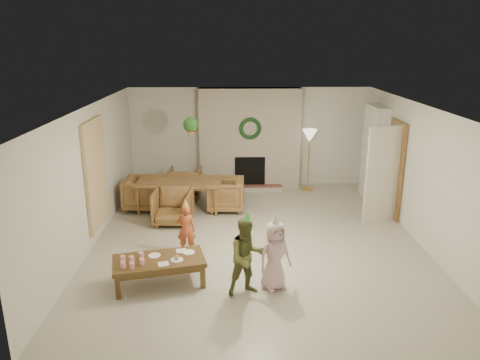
{
  "coord_description": "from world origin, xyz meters",
  "views": [
    {
      "loc": [
        -0.46,
        -8.0,
        3.6
      ],
      "look_at": [
        -0.3,
        0.4,
        1.05
      ],
      "focal_mm": 34.48,
      "sensor_mm": 36.0,
      "label": 1
    }
  ],
  "objects_px": {
    "dining_table": "(180,195)",
    "child_plaid": "(247,257)",
    "dining_chair_near": "(173,207)",
    "coffee_table_top": "(159,261)",
    "child_pink": "(275,256)",
    "dining_chair_left": "(143,193)",
    "dining_chair_far": "(185,183)",
    "child_red": "(186,229)",
    "dining_chair_right": "(226,194)"
  },
  "relations": [
    {
      "from": "dining_chair_near",
      "to": "child_red",
      "type": "xyz_separation_m",
      "value": [
        0.39,
        -1.4,
        0.09
      ]
    },
    {
      "from": "dining_chair_near",
      "to": "coffee_table_top",
      "type": "height_order",
      "value": "dining_chair_near"
    },
    {
      "from": "dining_chair_left",
      "to": "child_red",
      "type": "distance_m",
      "value": 2.54
    },
    {
      "from": "dining_table",
      "to": "child_pink",
      "type": "bearing_deg",
      "value": -59.54
    },
    {
      "from": "dining_table",
      "to": "dining_chair_far",
      "type": "xyz_separation_m",
      "value": [
        0.04,
        0.81,
        0.03
      ]
    },
    {
      "from": "child_red",
      "to": "child_plaid",
      "type": "height_order",
      "value": "child_plaid"
    },
    {
      "from": "child_plaid",
      "to": "dining_chair_far",
      "type": "bearing_deg",
      "value": 88.51
    },
    {
      "from": "dining_chair_near",
      "to": "child_pink",
      "type": "height_order",
      "value": "child_pink"
    },
    {
      "from": "child_plaid",
      "to": "coffee_table_top",
      "type": "bearing_deg",
      "value": 149.01
    },
    {
      "from": "dining_chair_right",
      "to": "child_pink",
      "type": "relative_size",
      "value": 0.74
    },
    {
      "from": "dining_chair_far",
      "to": "coffee_table_top",
      "type": "bearing_deg",
      "value": 92.88
    },
    {
      "from": "dining_chair_near",
      "to": "dining_chair_left",
      "type": "distance_m",
      "value": 1.15
    },
    {
      "from": "dining_table",
      "to": "dining_chair_near",
      "type": "distance_m",
      "value": 0.81
    },
    {
      "from": "child_pink",
      "to": "dining_chair_near",
      "type": "bearing_deg",
      "value": 98.82
    },
    {
      "from": "dining_chair_right",
      "to": "dining_chair_far",
      "type": "bearing_deg",
      "value": -128.66
    },
    {
      "from": "dining_table",
      "to": "dining_chair_left",
      "type": "distance_m",
      "value": 0.81
    },
    {
      "from": "dining_chair_left",
      "to": "coffee_table_top",
      "type": "bearing_deg",
      "value": -162.74
    },
    {
      "from": "dining_chair_right",
      "to": "child_red",
      "type": "xyz_separation_m",
      "value": [
        -0.66,
        -2.16,
        0.09
      ]
    },
    {
      "from": "coffee_table_top",
      "to": "dining_chair_left",
      "type": "bearing_deg",
      "value": 90.91
    },
    {
      "from": "dining_chair_near",
      "to": "dining_chair_right",
      "type": "bearing_deg",
      "value": 38.66
    },
    {
      "from": "dining_chair_right",
      "to": "child_plaid",
      "type": "xyz_separation_m",
      "value": [
        0.35,
        -3.53,
        0.23
      ]
    },
    {
      "from": "child_red",
      "to": "child_plaid",
      "type": "relative_size",
      "value": 0.76
    },
    {
      "from": "dining_chair_far",
      "to": "dining_chair_left",
      "type": "relative_size",
      "value": 1.0
    },
    {
      "from": "dining_chair_near",
      "to": "dining_table",
      "type": "bearing_deg",
      "value": 90.0
    },
    {
      "from": "dining_chair_far",
      "to": "child_red",
      "type": "distance_m",
      "value": 3.04
    },
    {
      "from": "dining_chair_near",
      "to": "child_pink",
      "type": "distance_m",
      "value": 3.2
    },
    {
      "from": "dining_table",
      "to": "child_plaid",
      "type": "bearing_deg",
      "value": -66.12
    },
    {
      "from": "dining_chair_far",
      "to": "child_pink",
      "type": "height_order",
      "value": "child_pink"
    },
    {
      "from": "dining_chair_near",
      "to": "dining_chair_far",
      "type": "relative_size",
      "value": 1.0
    },
    {
      "from": "dining_table",
      "to": "dining_chair_right",
      "type": "height_order",
      "value": "dining_chair_right"
    },
    {
      "from": "child_pink",
      "to": "dining_chair_far",
      "type": "bearing_deg",
      "value": 86.26
    },
    {
      "from": "dining_chair_right",
      "to": "coffee_table_top",
      "type": "height_order",
      "value": "dining_chair_right"
    },
    {
      "from": "dining_chair_right",
      "to": "child_pink",
      "type": "bearing_deg",
      "value": 15.83
    },
    {
      "from": "dining_chair_far",
      "to": "child_plaid",
      "type": "bearing_deg",
      "value": 109.77
    },
    {
      "from": "dining_chair_far",
      "to": "child_pink",
      "type": "distance_m",
      "value": 4.59
    },
    {
      "from": "dining_chair_left",
      "to": "child_pink",
      "type": "height_order",
      "value": "child_pink"
    },
    {
      "from": "dining_chair_left",
      "to": "coffee_table_top",
      "type": "xyz_separation_m",
      "value": [
        0.85,
        -3.33,
        0.03
      ]
    },
    {
      "from": "dining_table",
      "to": "dining_chair_far",
      "type": "height_order",
      "value": "dining_chair_far"
    },
    {
      "from": "dining_chair_far",
      "to": "dining_chair_right",
      "type": "xyz_separation_m",
      "value": [
        0.97,
        -0.87,
        0.0
      ]
    },
    {
      "from": "dining_table",
      "to": "child_pink",
      "type": "distance_m",
      "value": 3.88
    },
    {
      "from": "dining_table",
      "to": "dining_chair_left",
      "type": "relative_size",
      "value": 2.34
    },
    {
      "from": "coffee_table_top",
      "to": "child_plaid",
      "type": "distance_m",
      "value": 1.38
    },
    {
      "from": "dining_table",
      "to": "child_red",
      "type": "xyz_separation_m",
      "value": [
        0.35,
        -2.21,
        0.13
      ]
    },
    {
      "from": "dining_chair_near",
      "to": "child_red",
      "type": "relative_size",
      "value": 0.88
    },
    {
      "from": "dining_chair_left",
      "to": "child_plaid",
      "type": "bearing_deg",
      "value": -146.0
    },
    {
      "from": "dining_table",
      "to": "dining_chair_left",
      "type": "xyz_separation_m",
      "value": [
        -0.81,
        0.04,
        0.03
      ]
    },
    {
      "from": "dining_chair_near",
      "to": "child_pink",
      "type": "xyz_separation_m",
      "value": [
        1.83,
        -2.62,
        0.17
      ]
    },
    {
      "from": "dining_chair_far",
      "to": "dining_chair_left",
      "type": "xyz_separation_m",
      "value": [
        -0.85,
        -0.77,
        0.0
      ]
    },
    {
      "from": "dining_chair_far",
      "to": "child_plaid",
      "type": "height_order",
      "value": "child_plaid"
    },
    {
      "from": "coffee_table_top",
      "to": "child_pink",
      "type": "bearing_deg",
      "value": -18.24
    }
  ]
}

